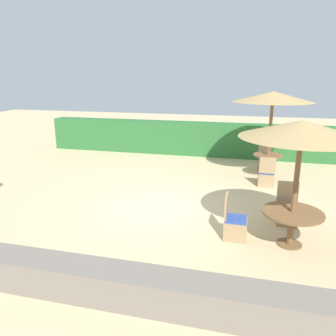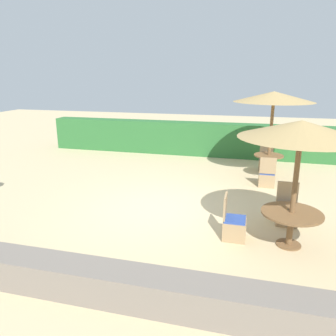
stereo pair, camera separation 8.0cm
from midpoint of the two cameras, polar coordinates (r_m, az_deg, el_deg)
name	(u,v)px [view 1 (the left image)]	position (r m, az deg, el deg)	size (l,w,h in m)	color
ground_plane	(162,209)	(8.31, -1.28, -7.09)	(40.00, 40.00, 0.00)	#D1BA8C
hedge_row	(199,139)	(13.71, 5.26, 5.08)	(13.00, 0.70, 1.36)	#2D6B33
stone_border	(102,283)	(5.29, -11.94, -18.94)	(10.00, 0.56, 0.52)	slate
parasol_back_right	(273,97)	(10.79, 17.60, 11.69)	(2.46, 2.46, 2.76)	brown
round_table_back_right	(267,160)	(11.10, 16.73, 1.28)	(0.93, 0.93, 0.76)	brown
patio_chair_back_right_south	(266,177)	(10.30, 16.48, -1.59)	(0.46, 0.46, 0.93)	tan
patio_chair_back_right_north	(265,163)	(12.03, 16.29, 0.91)	(0.46, 0.46, 0.93)	tan
parasol_front_right	(302,130)	(6.37, 21.98, 6.18)	(2.25, 2.25, 2.47)	brown
round_table_front_right	(292,218)	(6.84, 20.47, -8.17)	(1.16, 1.16, 0.71)	brown
patio_chair_front_right_north	(287,212)	(7.91, 19.69, -7.25)	(0.46, 0.46, 0.93)	tan
patio_chair_front_right_west	(235,226)	(6.94, 11.19, -9.91)	(0.46, 0.46, 0.93)	tan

